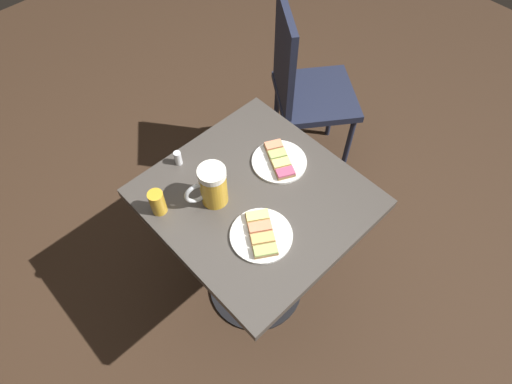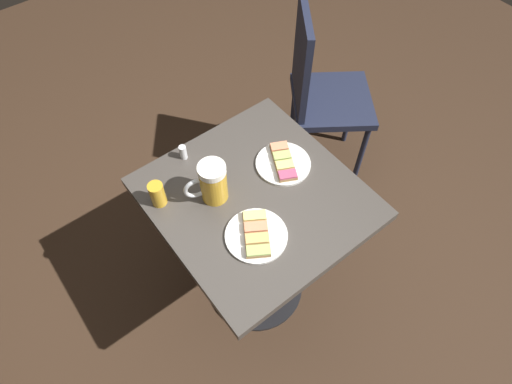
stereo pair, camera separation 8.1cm
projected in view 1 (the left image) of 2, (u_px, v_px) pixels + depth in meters
name	position (u px, v px, depth m)	size (l,w,h in m)	color
ground_plane	(256.00, 285.00, 2.08)	(6.00, 6.00, 0.00)	#382619
cafe_table	(256.00, 225.00, 1.61)	(0.68, 0.65, 0.77)	black
plate_near	(279.00, 161.00, 1.52)	(0.19, 0.19, 0.03)	white
plate_far	(261.00, 235.00, 1.35)	(0.20, 0.20, 0.03)	white
beer_mug	(212.00, 186.00, 1.38)	(0.09, 0.14, 0.15)	gold
beer_glass_small	(157.00, 202.00, 1.38)	(0.05, 0.05, 0.09)	gold
salt_shaker	(178.00, 158.00, 1.51)	(0.03, 0.03, 0.06)	silver
cafe_chair	(303.00, 86.00, 2.08)	(0.53, 0.53, 0.95)	#1E2338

